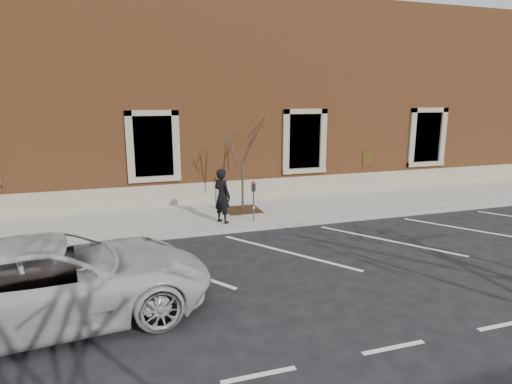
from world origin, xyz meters
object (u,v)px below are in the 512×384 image
object	(u,v)px
parking_meter	(254,194)
sapling	(242,147)
man	(222,196)
white_truck	(56,280)

from	to	relation	value
parking_meter	sapling	world-z (taller)	sapling
man	parking_meter	world-z (taller)	man
parking_meter	sapling	xyz separation A→B (m)	(0.02, 1.37, 1.38)
man	white_truck	world-z (taller)	man
man	parking_meter	xyz separation A→B (m)	(1.03, -0.10, 0.02)
man	parking_meter	distance (m)	1.03
parking_meter	sapling	bearing A→B (deg)	81.02
man	sapling	bearing A→B (deg)	-71.41
man	white_truck	bearing A→B (deg)	106.55
parking_meter	man	bearing A→B (deg)	166.41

